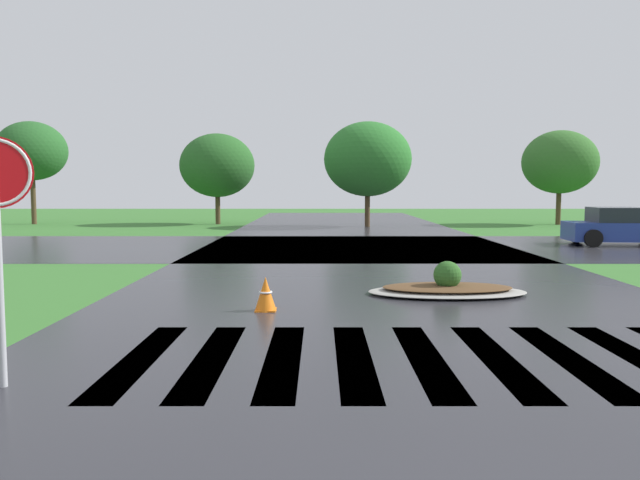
% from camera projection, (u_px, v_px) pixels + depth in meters
% --- Properties ---
extents(asphalt_roadway, '(11.12, 80.00, 0.01)m').
position_uv_depth(asphalt_roadway, '(383.00, 293.00, 12.78)').
color(asphalt_roadway, '#2B2B30').
rests_on(asphalt_roadway, ground).
extents(asphalt_cross_road, '(90.00, 10.01, 0.01)m').
position_uv_depth(asphalt_cross_road, '(354.00, 247.00, 22.69)').
color(asphalt_cross_road, '#2B2B30').
rests_on(asphalt_cross_road, ground).
extents(crosswalk_stripes, '(7.65, 3.51, 0.01)m').
position_uv_depth(crosswalk_stripes, '(422.00, 358.00, 7.95)').
color(crosswalk_stripes, white).
rests_on(crosswalk_stripes, ground).
extents(median_island, '(3.18, 1.63, 0.68)m').
position_uv_depth(median_island, '(444.00, 288.00, 12.64)').
color(median_island, '#9E9B93').
rests_on(median_island, ground).
extents(car_dark_suv, '(4.02, 2.26, 1.41)m').
position_uv_depth(car_dark_suv, '(617.00, 228.00, 23.45)').
color(car_dark_suv, navy).
rests_on(car_dark_suv, ground).
extents(traffic_cone, '(0.38, 0.38, 0.60)m').
position_uv_depth(traffic_cone, '(263.00, 295.00, 10.97)').
color(traffic_cone, orange).
rests_on(traffic_cone, ground).
extents(background_treeline, '(43.20, 6.80, 5.94)m').
position_uv_depth(background_treeline, '(335.00, 161.00, 35.55)').
color(background_treeline, '#4C3823').
rests_on(background_treeline, ground).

